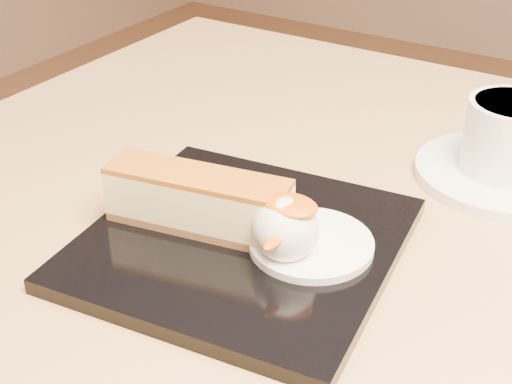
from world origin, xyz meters
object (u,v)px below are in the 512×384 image
Objects in this scene: cheesecake at (198,200)px; coffee_cup at (512,135)px; table at (301,373)px; dessert_plate at (242,243)px; ice_cream_scoop at (286,229)px; saucer at (502,173)px.

cheesecake is 1.39× the size of coffee_cup.
table is at bearing 31.66° from cheesecake.
dessert_plate is at bearing -2.45° from cheesecake.
saucer is (0.09, 0.22, -0.03)m from ice_cream_scoop.
ice_cream_scoop reaches higher than table.
dessert_plate is 1.47× the size of saucer.
cheesecake is 0.95× the size of saucer.
dessert_plate is 0.25m from coffee_cup.
saucer is (0.11, 0.16, 0.16)m from table.
table is at bearing 61.89° from dessert_plate.
table is 3.64× the size of dessert_plate.
coffee_cup is at bearing 41.00° from cheesecake.
coffee_cup reaches higher than dessert_plate.
cheesecake reaches higher than dessert_plate.
coffee_cup reaches higher than cheesecake.
cheesecake is at bearing -137.76° from table.
table is at bearing -128.56° from coffee_cup.
cheesecake is 0.08m from ice_cream_scoop.
ice_cream_scoop is at bearing -118.26° from coffee_cup.
cheesecake is 3.06× the size of ice_cream_scoop.
coffee_cup is (0.14, 0.21, 0.04)m from dessert_plate.
ice_cream_scoop reaches higher than cheesecake.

